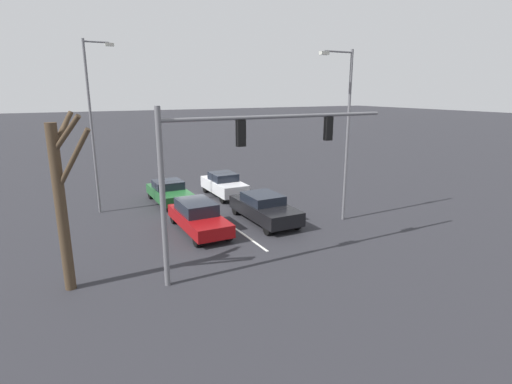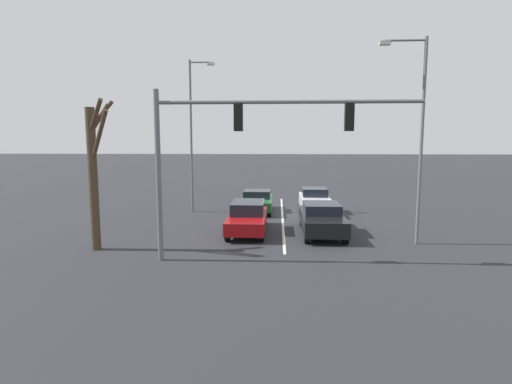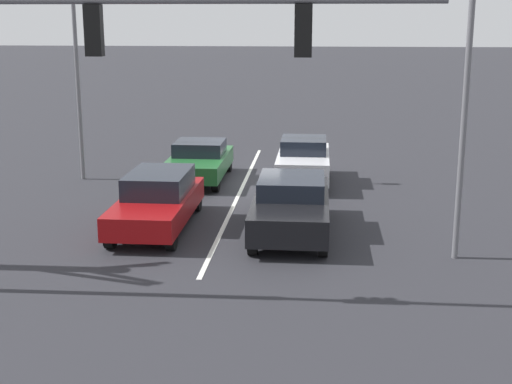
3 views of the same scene
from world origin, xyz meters
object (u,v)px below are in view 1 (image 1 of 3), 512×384
Objects in this scene: traffic_signal_gantry at (238,153)px; street_lamp_left_shoulder at (345,127)px; car_black_leftlane_front at (264,208)px; bare_tree_near at (62,197)px; street_lamp_right_shoulder at (94,119)px; car_darkgreen_midlane_second at (169,192)px; car_silver_leftlane_second at (224,184)px; car_maroon_midlane_front at (198,216)px.

traffic_signal_gantry is 7.97m from street_lamp_left_shoulder.
car_black_leftlane_front is 0.78× the size of bare_tree_near.
street_lamp_right_shoulder is 1.08× the size of street_lamp_left_shoulder.
bare_tree_near reaches higher than car_black_leftlane_front.
traffic_signal_gantry is at bearing 51.87° from car_black_leftlane_front.
street_lamp_left_shoulder is (-11.13, 7.46, -0.28)m from street_lamp_right_shoulder.
street_lamp_left_shoulder reaches higher than car_darkgreen_midlane_second.
street_lamp_right_shoulder is at bearing -37.97° from car_black_leftlane_front.
bare_tree_near is (2.13, 9.14, -1.95)m from street_lamp_right_shoulder.
car_black_leftlane_front is 5.81m from car_silver_leftlane_second.
car_black_leftlane_front is at bearing -128.13° from traffic_signal_gantry.
car_maroon_midlane_front is at bearing -3.35° from car_black_leftlane_front.
street_lamp_left_shoulder reaches higher than bare_tree_near.
car_darkgreen_midlane_second is at bearing -91.16° from traffic_signal_gantry.
car_black_leftlane_front reaches higher than car_darkgreen_midlane_second.
street_lamp_right_shoulder is at bearing -55.65° from car_maroon_midlane_front.
street_lamp_left_shoulder is at bearing -158.07° from traffic_signal_gantry.
car_maroon_midlane_front is 8.11m from street_lamp_right_shoulder.
street_lamp_right_shoulder is 1.53× the size of bare_tree_near.
street_lamp_left_shoulder is (-7.33, 1.89, 4.23)m from car_maroon_midlane_front.
car_darkgreen_midlane_second is 11.27m from traffic_signal_gantry.
car_darkgreen_midlane_second is at bearing -91.57° from car_maroon_midlane_front.
car_black_leftlane_front is 7.04m from traffic_signal_gantry.
car_darkgreen_midlane_second is 11.31m from street_lamp_left_shoulder.
car_black_leftlane_front is 1.01× the size of car_maroon_midlane_front.
street_lamp_right_shoulder reaches higher than car_black_leftlane_front.
street_lamp_right_shoulder is (3.75, -10.43, 0.70)m from traffic_signal_gantry.
traffic_signal_gantry reaches higher than bare_tree_near.
street_lamp_left_shoulder is at bearing 133.30° from car_darkgreen_midlane_second.
street_lamp_left_shoulder reaches higher than car_black_leftlane_front.
traffic_signal_gantry reaches higher than car_black_leftlane_front.
car_maroon_midlane_front is at bearing 124.35° from street_lamp_right_shoulder.
traffic_signal_gantry is (3.83, 10.46, 3.78)m from car_silver_leftlane_second.
car_maroon_midlane_front is (3.60, -0.21, -0.00)m from car_black_leftlane_front.
car_black_leftlane_front is at bearing -24.28° from street_lamp_left_shoulder.
car_black_leftlane_front is at bearing 142.03° from street_lamp_right_shoulder.
car_black_leftlane_front is 10.42m from bare_tree_near.
car_darkgreen_midlane_second is at bearing -177.82° from street_lamp_right_shoulder.
street_lamp_left_shoulder is 1.43× the size of bare_tree_near.
car_maroon_midlane_front is at bearing 56.04° from car_silver_leftlane_second.
car_maroon_midlane_front is at bearing -90.69° from traffic_signal_gantry.
car_black_leftlane_front is 1.15× the size of car_silver_leftlane_second.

